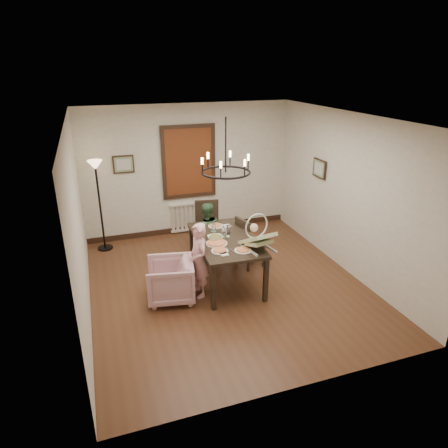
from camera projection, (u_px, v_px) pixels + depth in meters
room_shell at (220, 201)px, 6.69m from camera, size 4.51×5.00×2.81m
dining_table at (226, 243)px, 6.74m from camera, size 1.05×1.77×0.81m
chair_far at (208, 229)px, 7.82m from camera, size 0.53×0.53×1.06m
chair_right at (251, 241)px, 7.36m from camera, size 0.52×0.52×0.97m
armchair at (170, 280)px, 6.35m from camera, size 0.86×0.85×0.67m
elderly_woman at (199, 266)px, 6.40m from camera, size 0.30×0.41×1.04m
seated_man at (206, 238)px, 7.52m from camera, size 0.48×0.38×0.97m
baby_bouncer at (258, 237)px, 6.27m from camera, size 0.54×0.68×0.40m
salad_bowl at (215, 238)px, 6.65m from camera, size 0.29×0.29×0.07m
pizza_platter at (217, 243)px, 6.49m from camera, size 0.35×0.35×0.04m
drinking_glass at (224, 236)px, 6.62m from camera, size 0.08×0.08×0.15m
window_blinds at (189, 162)px, 8.45m from camera, size 1.00×0.03×1.40m
radiator at (190, 217)px, 8.93m from camera, size 0.92×0.12×0.62m
picture_back at (123, 164)px, 8.03m from camera, size 0.42×0.03×0.36m
picture_right at (319, 168)px, 7.72m from camera, size 0.03×0.42×0.36m
floor_lamp at (100, 207)px, 7.87m from camera, size 0.30×0.30×1.80m
chandelier at (226, 172)px, 6.28m from camera, size 0.80×0.80×0.04m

